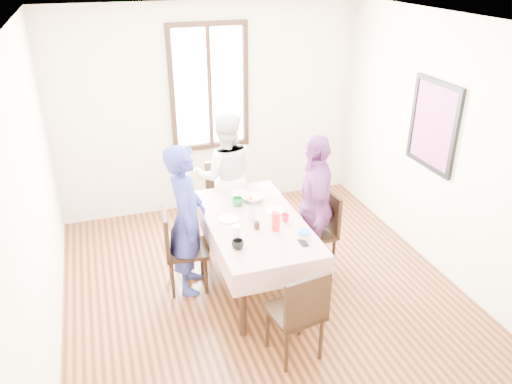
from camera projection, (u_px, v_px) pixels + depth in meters
ground at (266, 296)px, 5.21m from camera, size 4.50×4.50×0.00m
back_wall at (210, 110)px, 6.55m from camera, size 4.00×0.00×4.00m
right_wall at (450, 152)px, 5.18m from camera, size 0.00×4.50×4.50m
window_frame at (209, 88)px, 6.40m from camera, size 1.02×0.06×1.62m
window_pane at (209, 87)px, 6.41m from camera, size 0.90×0.02×1.50m
art_poster at (434, 125)px, 5.35m from camera, size 0.04×0.76×0.96m
dining_table at (255, 252)px, 5.27m from camera, size 0.83×1.61×0.75m
tablecloth at (254, 220)px, 5.11m from camera, size 0.95×1.73×0.01m
chair_left at (186, 249)px, 5.17m from camera, size 0.46×0.46×0.91m
chair_right at (313, 233)px, 5.47m from camera, size 0.45×0.45×0.91m
chair_far at (227, 200)px, 6.18m from camera, size 0.42×0.42×0.91m
chair_near at (295, 311)px, 4.29m from camera, size 0.48×0.48×0.91m
person_left at (186, 220)px, 5.03m from camera, size 0.52×0.66×1.60m
person_far at (226, 176)px, 6.02m from camera, size 0.86×0.72×1.57m
person_right at (313, 206)px, 5.32m from camera, size 0.68×1.01×1.59m
mug_black at (238, 245)px, 4.59m from camera, size 0.12×0.12×0.09m
mug_flag at (285, 218)px, 5.07m from camera, size 0.10×0.10×0.08m
mug_green at (238, 202)px, 5.37m from camera, size 0.12×0.12×0.09m
serving_bowl at (253, 198)px, 5.48m from camera, size 0.29×0.29×0.06m
juice_carton at (276, 222)px, 4.87m from camera, size 0.06×0.06×0.20m
butter_tub at (304, 235)px, 4.78m from camera, size 0.11×0.11×0.06m
jam_jar at (257, 226)px, 4.92m from camera, size 0.05×0.05×0.08m
drinking_glass at (236, 231)px, 4.80m from camera, size 0.07×0.07×0.10m
smartphone at (303, 243)px, 4.70m from camera, size 0.07×0.14×0.01m
flower_vase at (251, 213)px, 5.08m from camera, size 0.07×0.07×0.15m
plate_left at (228, 219)px, 5.11m from camera, size 0.20×0.20×0.01m
plate_right at (275, 211)px, 5.27m from camera, size 0.20×0.20×0.01m
plate_far at (239, 193)px, 5.66m from camera, size 0.20×0.20×0.01m
butter_lid at (305, 232)px, 4.76m from camera, size 0.12×0.12×0.01m
flower_bunch at (251, 202)px, 5.03m from camera, size 0.09×0.09×0.10m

